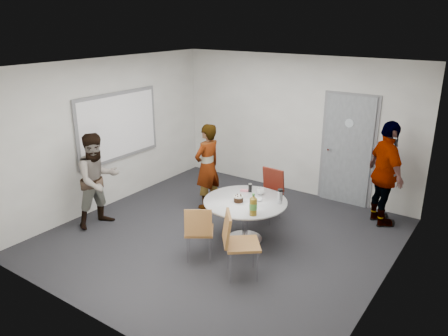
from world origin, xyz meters
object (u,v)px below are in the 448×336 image
Objects in this scene: chair_near_right at (236,238)px; chair_far at (270,189)px; chair_near_left at (199,228)px; person_right at (386,174)px; table at (247,206)px; person_left at (98,180)px; whiteboard at (118,126)px; door at (347,150)px; person_main at (207,167)px.

chair_near_right is 1.05× the size of chair_far.
person_right is at bearing 21.79° from chair_near_left.
person_left reaches higher than table.
whiteboard reaches higher than person_right.
chair_near_left is (2.60, -0.97, -0.94)m from whiteboard.
chair_near_right is 1.94m from chair_far.
door reaches higher than table.
chair_near_right is (0.41, -0.93, -0.02)m from table.
chair_far is 1.22m from person_main.
chair_near_right is at bearing -95.34° from door.
person_left reaches higher than chair_near_right.
chair_far is at bearing 155.92° from chair_near_right.
whiteboard is at bearing 19.75° from chair_far.
person_main is (1.57, 0.63, -0.66)m from whiteboard.
person_right reaches higher than table.
person_main is (-1.04, 1.60, 0.28)m from chair_near_left.
chair_far is at bearing 17.49° from whiteboard.
chair_near_right is 0.59× the size of person_main.
door reaches higher than whiteboard.
door is at bearing 137.61° from person_main.
person_right is at bearing -43.95° from person_left.
person_main is at bearing -173.65° from chair_near_right.
table is at bearing -1.49° from whiteboard.
person_main is 0.88× the size of person_right.
person_left is (-2.74, 0.02, 0.23)m from chair_near_right.
person_right is (1.67, 0.89, 0.35)m from chair_far.
person_right is at bearing -32.03° from door.
person_left reaches higher than person_main.
chair_near_left is at bearing -105.26° from table.
door is 2.51× the size of chair_near_left.
person_right is (1.56, 1.82, 0.31)m from table.
chair_far is (2.74, 0.86, -0.91)m from whiteboard.
person_main is at bearing -140.33° from door.
table is at bearing 40.17° from chair_near_left.
chair_near_right is 2.75m from person_left.
chair_far is at bearing 77.13° from person_right.
person_main is at bearing 13.54° from chair_far.
chair_near_left is 1.92m from person_main.
person_right is (1.81, 2.72, 0.38)m from chair_near_left.
door is 4.25m from whiteboard.
chair_near_left is at bearing 105.56° from person_right.
table is 2.42m from person_right.
person_right is at bearing 119.46° from person_main.
whiteboard is at bearing 125.05° from chair_near_left.
chair_far is (-0.52, 1.87, -0.03)m from chair_near_right.
person_main is (-1.28, 0.70, 0.20)m from table.
door is at bearing 135.10° from chair_near_right.
person_main is 3.06m from person_right.
person_left is at bearing 84.22° from person_right.
person_main is at bearing 70.71° from person_right.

